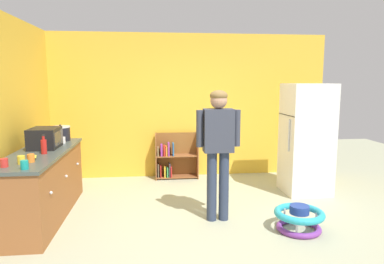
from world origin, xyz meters
TOP-DOWN VIEW (x-y plane):
  - ground_plane at (0.00, 0.00)m, footprint 12.00×12.00m
  - back_wall at (0.00, 2.33)m, footprint 5.20×0.06m
  - left_side_wall at (-2.63, 0.80)m, footprint 0.06×2.99m
  - kitchen_counter at (-2.20, 0.39)m, footprint 0.65×2.15m
  - refrigerator at (1.75, 1.05)m, footprint 0.73×0.68m
  - bookshelf at (-0.35, 2.14)m, footprint 0.80×0.28m
  - standing_person at (0.11, 0.05)m, footprint 0.57×0.23m
  - baby_walker at (1.03, -0.40)m, footprint 0.60×0.60m
  - microwave at (-2.20, 0.64)m, footprint 0.37×0.48m
  - crock_pot at (-2.15, 1.24)m, footprint 0.29×0.29m
  - banana_bunch at (-2.13, -0.06)m, footprint 0.12×0.16m
  - ketchup_bottle at (-2.10, 0.24)m, footprint 0.07×0.07m
  - clear_bottle at (-2.20, 0.98)m, footprint 0.07×0.07m
  - orange_cup at (-2.11, -0.23)m, footprint 0.08×0.08m
  - white_cup at (-2.06, 1.00)m, footprint 0.08×0.08m
  - red_cup at (-2.31, -0.44)m, footprint 0.08×0.08m
  - teal_cup at (-2.06, -0.56)m, footprint 0.08×0.08m
  - yellow_cup at (-2.18, -0.31)m, footprint 0.08×0.08m

SIDE VIEW (x-z plane):
  - ground_plane at x=0.00m, z-range 0.00..0.00m
  - baby_walker at x=1.03m, z-range 0.00..0.32m
  - bookshelf at x=-0.35m, z-range -0.05..0.80m
  - kitchen_counter at x=-2.20m, z-range 0.00..0.90m
  - refrigerator at x=1.75m, z-range 0.00..1.78m
  - banana_bunch at x=-2.13m, z-range 0.91..0.95m
  - orange_cup at x=-2.11m, z-range 0.90..0.99m
  - white_cup at x=-2.06m, z-range 0.90..0.99m
  - red_cup at x=-2.31m, z-range 0.90..0.99m
  - teal_cup at x=-2.06m, z-range 0.90..0.99m
  - yellow_cup at x=-2.18m, z-range 0.90..0.99m
  - ketchup_bottle at x=-2.10m, z-range 0.88..1.12m
  - clear_bottle at x=-2.20m, z-range 0.88..1.12m
  - crock_pot at x=-2.15m, z-range 0.89..1.14m
  - standing_person at x=0.11m, z-range 0.19..1.89m
  - microwave at x=-2.20m, z-range 0.90..1.18m
  - back_wall at x=0.00m, z-range 0.00..2.70m
  - left_side_wall at x=-2.63m, z-range 0.00..2.70m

